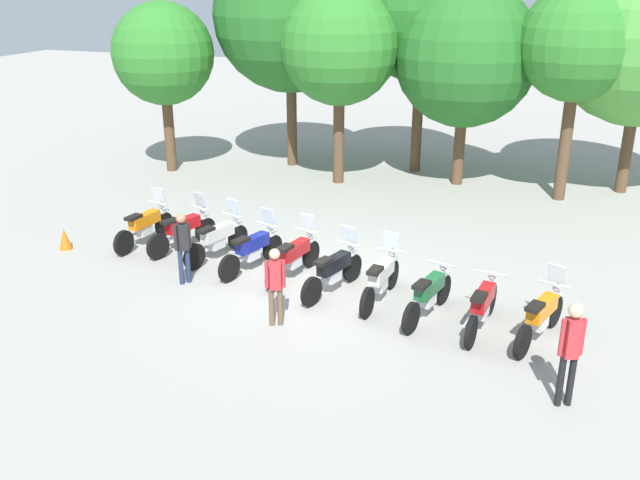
{
  "coord_description": "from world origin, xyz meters",
  "views": [
    {
      "loc": [
        4.78,
        -13.33,
        6.55
      ],
      "look_at": [
        0.0,
        0.5,
        0.9
      ],
      "focal_mm": 38.94,
      "sensor_mm": 36.0,
      "label": 1
    }
  ],
  "objects_px": {
    "motorcycle_4": "(294,256)",
    "tree_0": "(163,54)",
    "tree_5": "(578,43)",
    "traffic_cone": "(65,239)",
    "motorcycle_9": "(541,316)",
    "motorcycle_1": "(183,230)",
    "motorcycle_6": "(381,279)",
    "motorcycle_5": "(334,270)",
    "person_1": "(571,346)",
    "person_0": "(275,281)",
    "tree_3": "(423,8)",
    "motorcycle_7": "(429,294)",
    "person_2": "(183,243)",
    "motorcycle_0": "(145,225)",
    "tree_1": "(290,14)",
    "tree_2": "(340,46)",
    "motorcycle_8": "(482,306)",
    "motorcycle_2": "(218,239)",
    "tree_4": "(466,55)",
    "motorcycle_3": "(252,249)"
  },
  "relations": [
    {
      "from": "motorcycle_4",
      "to": "tree_0",
      "type": "xyz_separation_m",
      "value": [
        -7.44,
        7.24,
        3.48
      ]
    },
    {
      "from": "tree_5",
      "to": "traffic_cone",
      "type": "distance_m",
      "value": 15.1
    },
    {
      "from": "motorcycle_4",
      "to": "motorcycle_9",
      "type": "distance_m",
      "value": 5.58
    },
    {
      "from": "motorcycle_1",
      "to": "motorcycle_4",
      "type": "distance_m",
      "value": 3.33
    },
    {
      "from": "motorcycle_6",
      "to": "traffic_cone",
      "type": "relative_size",
      "value": 3.98
    },
    {
      "from": "motorcycle_5",
      "to": "person_1",
      "type": "xyz_separation_m",
      "value": [
        4.83,
        -2.84,
        0.57
      ]
    },
    {
      "from": "person_0",
      "to": "tree_3",
      "type": "xyz_separation_m",
      "value": [
        0.22,
        12.31,
        4.53
      ]
    },
    {
      "from": "motorcycle_7",
      "to": "person_1",
      "type": "distance_m",
      "value": 3.59
    },
    {
      "from": "motorcycle_4",
      "to": "person_2",
      "type": "distance_m",
      "value": 2.51
    },
    {
      "from": "tree_5",
      "to": "traffic_cone",
      "type": "height_order",
      "value": "tree_5"
    },
    {
      "from": "motorcycle_0",
      "to": "motorcycle_6",
      "type": "bearing_deg",
      "value": -92.6
    },
    {
      "from": "tree_1",
      "to": "traffic_cone",
      "type": "distance_m",
      "value": 11.1
    },
    {
      "from": "motorcycle_5",
      "to": "motorcycle_9",
      "type": "distance_m",
      "value": 4.42
    },
    {
      "from": "person_0",
      "to": "person_1",
      "type": "xyz_separation_m",
      "value": [
        5.44,
        -1.02,
        0.14
      ]
    },
    {
      "from": "motorcycle_4",
      "to": "person_2",
      "type": "xyz_separation_m",
      "value": [
        -2.22,
        -1.1,
        0.45
      ]
    },
    {
      "from": "person_2",
      "to": "tree_2",
      "type": "height_order",
      "value": "tree_2"
    },
    {
      "from": "motorcycle_7",
      "to": "tree_0",
      "type": "xyz_separation_m",
      "value": [
        -10.71,
        8.19,
        3.5
      ]
    },
    {
      "from": "motorcycle_7",
      "to": "motorcycle_1",
      "type": "bearing_deg",
      "value": 89.36
    },
    {
      "from": "person_0",
      "to": "person_1",
      "type": "distance_m",
      "value": 5.53
    },
    {
      "from": "motorcycle_5",
      "to": "motorcycle_8",
      "type": "xyz_separation_m",
      "value": [
        3.26,
        -0.66,
        -0.01
      ]
    },
    {
      "from": "tree_2",
      "to": "motorcycle_2",
      "type": "bearing_deg",
      "value": -95.97
    },
    {
      "from": "tree_2",
      "to": "tree_3",
      "type": "distance_m",
      "value": 3.3
    },
    {
      "from": "motorcycle_6",
      "to": "tree_1",
      "type": "distance_m",
      "value": 12.45
    },
    {
      "from": "tree_0",
      "to": "tree_4",
      "type": "bearing_deg",
      "value": 9.36
    },
    {
      "from": "person_0",
      "to": "tree_2",
      "type": "bearing_deg",
      "value": -14.08
    },
    {
      "from": "tree_5",
      "to": "motorcycle_7",
      "type": "bearing_deg",
      "value": -104.33
    },
    {
      "from": "motorcycle_3",
      "to": "tree_4",
      "type": "height_order",
      "value": "tree_4"
    },
    {
      "from": "tree_2",
      "to": "traffic_cone",
      "type": "relative_size",
      "value": 11.41
    },
    {
      "from": "tree_1",
      "to": "tree_4",
      "type": "relative_size",
      "value": 1.23
    },
    {
      "from": "motorcycle_6",
      "to": "tree_4",
      "type": "distance_m",
      "value": 10.08
    },
    {
      "from": "motorcycle_9",
      "to": "tree_1",
      "type": "distance_m",
      "value": 14.76
    },
    {
      "from": "motorcycle_1",
      "to": "motorcycle_5",
      "type": "xyz_separation_m",
      "value": [
        4.35,
        -1.16,
        0.0
      ]
    },
    {
      "from": "motorcycle_5",
      "to": "motorcycle_3",
      "type": "bearing_deg",
      "value": 92.61
    },
    {
      "from": "motorcycle_3",
      "to": "motorcycle_6",
      "type": "height_order",
      "value": "same"
    },
    {
      "from": "motorcycle_3",
      "to": "tree_1",
      "type": "relative_size",
      "value": 0.27
    },
    {
      "from": "motorcycle_5",
      "to": "tree_3",
      "type": "xyz_separation_m",
      "value": [
        -0.38,
        10.49,
        4.96
      ]
    },
    {
      "from": "person_1",
      "to": "motorcycle_4",
      "type": "bearing_deg",
      "value": 38.1
    },
    {
      "from": "motorcycle_1",
      "to": "motorcycle_2",
      "type": "bearing_deg",
      "value": -83.1
    },
    {
      "from": "tree_2",
      "to": "motorcycle_1",
      "type": "bearing_deg",
      "value": -104.69
    },
    {
      "from": "tree_5",
      "to": "tree_3",
      "type": "bearing_deg",
      "value": 159.46
    },
    {
      "from": "motorcycle_4",
      "to": "tree_5",
      "type": "bearing_deg",
      "value": -23.24
    },
    {
      "from": "motorcycle_0",
      "to": "motorcycle_2",
      "type": "bearing_deg",
      "value": -88.06
    },
    {
      "from": "motorcycle_2",
      "to": "tree_1",
      "type": "bearing_deg",
      "value": 25.4
    },
    {
      "from": "motorcycle_5",
      "to": "traffic_cone",
      "type": "distance_m",
      "value": 7.22
    },
    {
      "from": "motorcycle_3",
      "to": "traffic_cone",
      "type": "bearing_deg",
      "value": 110.35
    },
    {
      "from": "motorcycle_1",
      "to": "motorcycle_0",
      "type": "bearing_deg",
      "value": 110.31
    },
    {
      "from": "motorcycle_1",
      "to": "motorcycle_2",
      "type": "relative_size",
      "value": 0.98
    },
    {
      "from": "tree_3",
      "to": "person_1",
      "type": "bearing_deg",
      "value": -68.64
    },
    {
      "from": "motorcycle_5",
      "to": "tree_2",
      "type": "distance_m",
      "value": 9.41
    },
    {
      "from": "motorcycle_9",
      "to": "traffic_cone",
      "type": "bearing_deg",
      "value": 104.35
    }
  ]
}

